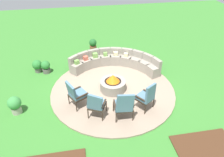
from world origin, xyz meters
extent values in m
plane|color=#387A2D|center=(0.00, 0.00, 0.00)|extent=(24.00, 24.00, 0.00)
cylinder|color=gray|center=(0.00, 0.00, 0.03)|extent=(4.89, 4.89, 0.06)
cube|color=#472B19|center=(2.20, -3.37, 0.02)|extent=(1.82, 1.55, 0.04)
cylinder|color=gray|center=(0.00, 0.00, 0.26)|extent=(1.01, 1.01, 0.41)
cylinder|color=black|center=(0.00, 0.00, 0.44)|extent=(0.66, 0.66, 0.06)
cone|color=orange|center=(0.00, 0.00, 0.61)|extent=(0.53, 0.53, 0.28)
cube|color=gray|center=(1.90, 0.69, 0.29)|extent=(0.60, 0.63, 0.47)
cube|color=gray|center=(2.03, 0.74, 0.68)|extent=(0.32, 0.53, 0.30)
cube|color=gray|center=(1.67, 1.13, 0.29)|extent=(0.65, 0.67, 0.47)
cube|color=gray|center=(1.79, 1.21, 0.68)|extent=(0.41, 0.51, 0.30)
cube|color=gray|center=(1.35, 1.50, 0.29)|extent=(0.68, 0.67, 0.47)
cube|color=gray|center=(1.45, 1.61, 0.68)|extent=(0.48, 0.46, 0.30)
cube|color=gray|center=(0.94, 1.78, 0.29)|extent=(0.66, 0.63, 0.47)
cube|color=gray|center=(1.01, 1.91, 0.68)|extent=(0.52, 0.38, 0.30)
cube|color=gray|center=(0.48, 1.96, 0.29)|extent=(0.60, 0.56, 0.47)
cube|color=gray|center=(0.52, 2.10, 0.68)|extent=(0.53, 0.28, 0.30)
cube|color=gray|center=(0.00, 2.02, 0.29)|extent=(0.50, 0.45, 0.47)
cube|color=gray|center=(0.00, 2.16, 0.68)|extent=(0.50, 0.16, 0.30)
cube|color=gray|center=(-0.49, 1.96, 0.29)|extent=(0.60, 0.56, 0.47)
cube|color=gray|center=(-0.53, 2.10, 0.68)|extent=(0.53, 0.28, 0.30)
cube|color=gray|center=(-0.95, 1.78, 0.29)|extent=(0.66, 0.63, 0.47)
cube|color=gray|center=(-1.02, 1.91, 0.68)|extent=(0.52, 0.38, 0.30)
cube|color=gray|center=(-1.35, 1.50, 0.29)|extent=(0.68, 0.67, 0.47)
cube|color=gray|center=(-1.45, 1.60, 0.68)|extent=(0.48, 0.46, 0.30)
cube|color=#70A34C|center=(-1.32, 1.46, 0.62)|extent=(0.24, 0.23, 0.18)
cube|color=beige|center=(0.47, 1.91, 0.62)|extent=(0.20, 0.18, 0.19)
cube|color=#BC5B47|center=(-0.93, 1.74, 0.62)|extent=(0.23, 0.22, 0.19)
cube|color=beige|center=(0.92, 1.74, 0.61)|extent=(0.21, 0.20, 0.17)
cube|color=#70A34C|center=(0.00, 1.97, 0.61)|extent=(0.17, 0.15, 0.17)
cube|color=#70A34C|center=(-0.48, 1.91, 0.63)|extent=(0.23, 0.21, 0.21)
cylinder|color=#2D2319|center=(-1.25, -0.30, 0.25)|extent=(0.04, 0.04, 0.38)
cylinder|color=#2D2319|center=(-0.99, -0.75, 0.25)|extent=(0.04, 0.04, 0.38)
cylinder|color=#2D2319|center=(-1.72, -0.57, 0.25)|extent=(0.04, 0.04, 0.38)
cylinder|color=#2D2319|center=(-1.46, -1.02, 0.25)|extent=(0.04, 0.04, 0.38)
cube|color=#2D2319|center=(-1.35, -0.66, 0.47)|extent=(0.78, 0.77, 0.05)
cube|color=slate|center=(-1.35, -0.66, 0.54)|extent=(0.72, 0.71, 0.09)
cube|color=slate|center=(-1.57, -0.79, 0.80)|extent=(0.37, 0.57, 0.66)
cube|color=#2D2319|center=(-1.48, -0.45, 0.60)|extent=(0.45, 0.29, 0.04)
cube|color=#2D2319|center=(-1.23, -0.87, 0.60)|extent=(0.45, 0.29, 0.04)
cylinder|color=#2D2319|center=(-0.89, -0.97, 0.25)|extent=(0.04, 0.04, 0.38)
cylinder|color=#2D2319|center=(-0.44, -1.17, 0.25)|extent=(0.04, 0.04, 0.38)
cylinder|color=#2D2319|center=(-1.09, -1.42, 0.25)|extent=(0.04, 0.04, 0.38)
cylinder|color=#2D2319|center=(-0.64, -1.62, 0.25)|extent=(0.04, 0.04, 0.38)
cube|color=#2D2319|center=(-0.77, -1.30, 0.47)|extent=(0.70, 0.70, 0.05)
cube|color=slate|center=(-0.77, -1.30, 0.54)|extent=(0.64, 0.65, 0.09)
cube|color=slate|center=(-0.86, -1.50, 0.78)|extent=(0.53, 0.34, 0.65)
cube|color=#2D2319|center=(-0.98, -1.20, 0.60)|extent=(0.23, 0.43, 0.04)
cube|color=#2D2319|center=(-0.55, -1.39, 0.60)|extent=(0.23, 0.43, 0.04)
cylinder|color=#2D2319|center=(-0.20, -1.23, 0.25)|extent=(0.04, 0.04, 0.38)
cylinder|color=#2D2319|center=(0.36, -1.24, 0.25)|extent=(0.04, 0.04, 0.38)
cylinder|color=#2D2319|center=(-0.21, -1.77, 0.25)|extent=(0.04, 0.04, 0.38)
cylinder|color=#2D2319|center=(0.35, -1.78, 0.25)|extent=(0.04, 0.04, 0.38)
cube|color=#2D2319|center=(0.07, -1.50, 0.47)|extent=(0.61, 0.58, 0.05)
cube|color=slate|center=(0.07, -1.50, 0.54)|extent=(0.56, 0.54, 0.09)
cube|color=slate|center=(0.07, -1.75, 0.82)|extent=(0.61, 0.09, 0.71)
cube|color=#2D2319|center=(-0.20, -1.50, 0.60)|extent=(0.06, 0.49, 0.04)
cube|color=#2D2319|center=(0.34, -1.51, 0.60)|extent=(0.06, 0.49, 0.04)
cylinder|color=#2D2319|center=(0.55, -1.16, 0.25)|extent=(0.04, 0.04, 0.38)
cylinder|color=#2D2319|center=(0.95, -0.87, 0.25)|extent=(0.04, 0.04, 0.38)
cylinder|color=#2D2319|center=(0.83, -1.56, 0.25)|extent=(0.04, 0.04, 0.38)
cylinder|color=#2D2319|center=(1.23, -1.27, 0.25)|extent=(0.04, 0.04, 0.38)
cube|color=#2D2319|center=(0.89, -1.22, 0.47)|extent=(0.74, 0.74, 0.05)
cube|color=slate|center=(0.89, -1.22, 0.54)|extent=(0.68, 0.68, 0.09)
cube|color=slate|center=(1.02, -1.40, 0.80)|extent=(0.46, 0.40, 0.67)
cube|color=#2D2319|center=(0.70, -1.35, 0.60)|extent=(0.30, 0.39, 0.04)
cube|color=#2D2319|center=(1.08, -1.08, 0.60)|extent=(0.30, 0.39, 0.04)
cylinder|color=#A89E8E|center=(-3.53, -0.65, 0.13)|extent=(0.34, 0.34, 0.25)
sphere|color=#3D8E42|center=(-3.53, -0.65, 0.44)|extent=(0.46, 0.46, 0.46)
cylinder|color=brown|center=(-0.42, 3.60, 0.14)|extent=(0.35, 0.35, 0.29)
sphere|color=#236028|center=(-0.42, 3.60, 0.48)|extent=(0.39, 0.39, 0.39)
sphere|color=#DB337A|center=(-0.37, 3.60, 0.57)|extent=(0.16, 0.16, 0.16)
cylinder|color=#605B56|center=(-2.71, 1.83, 0.10)|extent=(0.34, 0.34, 0.20)
sphere|color=#2D7A33|center=(-2.71, 1.83, 0.39)|extent=(0.39, 0.39, 0.39)
cylinder|color=#605B56|center=(-3.09, 1.96, 0.11)|extent=(0.29, 0.29, 0.22)
sphere|color=#2D7A33|center=(-3.09, 1.96, 0.38)|extent=(0.43, 0.43, 0.43)
camera|label=1|loc=(-1.19, -6.57, 5.20)|focal=33.81mm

